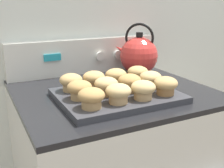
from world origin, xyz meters
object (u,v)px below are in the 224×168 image
object	(u,v)px
muffin_r0_c0	(91,97)
muffin_r0_c3	(166,85)
muffin_r1_c3	(150,79)
muffin_r2_c0	(71,82)
muffin_r1_c0	(80,89)
muffin_r1_c2	(130,82)
muffin_r2_c2	(116,76)
muffin_r2_c1	(94,79)
muffin_pan	(117,96)
muffin_r0_c2	(143,89)
muffin_r1_c1	(106,85)
tea_kettle	(139,55)
muffin_r2_c3	(138,73)
muffin_r0_c1	(118,93)

from	to	relation	value
muffin_r0_c0	muffin_r0_c3	size ratio (longest dim) A/B	1.00
muffin_r1_c3	muffin_r2_c0	bearing A→B (deg)	160.54
muffin_r0_c3	muffin_r1_c0	world-z (taller)	same
muffin_r1_c2	muffin_r2_c2	xyz separation A→B (m)	(-0.01, 0.09, 0.00)
muffin_r2_c1	muffin_pan	bearing A→B (deg)	-63.12
muffin_r1_c2	muffin_r1_c3	xyz separation A→B (m)	(0.09, 0.00, 0.00)
muffin_r0_c2	muffin_r1_c1	xyz separation A→B (m)	(-0.09, 0.09, 0.00)
muffin_r0_c0	tea_kettle	xyz separation A→B (m)	(0.38, 0.35, 0.04)
muffin_r2_c0	muffin_r2_c3	xyz separation A→B (m)	(0.27, -0.00, 0.00)
muffin_pan	muffin_r0_c1	xyz separation A→B (m)	(-0.04, -0.09, 0.04)
muffin_r1_c1	muffin_r1_c3	size ratio (longest dim) A/B	1.00
muffin_r0_c1	muffin_r1_c1	distance (m)	0.09
muffin_r1_c0	muffin_r2_c2	world-z (taller)	same
muffin_r2_c3	tea_kettle	world-z (taller)	tea_kettle
muffin_r1_c0	tea_kettle	size ratio (longest dim) A/B	0.34
muffin_r2_c1	muffin_r2_c2	bearing A→B (deg)	-1.37
muffin_r0_c3	muffin_r2_c1	distance (m)	0.26
muffin_r1_c2	muffin_r1_c0	bearing A→B (deg)	179.58
muffin_r1_c2	muffin_r2_c1	xyz separation A→B (m)	(-0.10, 0.10, 0.00)
muffin_r0_c2	muffin_r0_c3	bearing A→B (deg)	3.12
muffin_r0_c1	muffin_r1_c0	size ratio (longest dim) A/B	1.00
muffin_r1_c3	tea_kettle	xyz separation A→B (m)	(0.11, 0.26, 0.04)
muffin_r1_c3	muffin_r0_c1	bearing A→B (deg)	-153.56
muffin_pan	muffin_r1_c0	size ratio (longest dim) A/B	5.00
muffin_pan	muffin_r2_c3	bearing A→B (deg)	33.16
muffin_r1_c0	muffin_r2_c3	size ratio (longest dim) A/B	1.00
muffin_r0_c3	muffin_r1_c0	size ratio (longest dim) A/B	1.00
muffin_r2_c2	muffin_r0_c3	bearing A→B (deg)	-62.02
muffin_r2_c1	muffin_r2_c2	size ratio (longest dim) A/B	1.00
muffin_pan	muffin_r1_c3	world-z (taller)	muffin_r1_c3
muffin_r1_c1	muffin_r2_c2	world-z (taller)	same
muffin_pan	muffin_r0_c2	distance (m)	0.11
muffin_r2_c2	muffin_r2_c3	xyz separation A→B (m)	(0.10, -0.00, 0.00)
muffin_r0_c2	muffin_pan	bearing A→B (deg)	115.62
muffin_r2_c2	muffin_r0_c1	bearing A→B (deg)	-115.34
muffin_r1_c2	muffin_r2_c3	distance (m)	0.13
muffin_r2_c0	muffin_r2_c1	world-z (taller)	same
muffin_r2_c0	muffin_r1_c0	bearing A→B (deg)	-92.04
muffin_r2_c0	tea_kettle	size ratio (longest dim) A/B	0.34
muffin_r2_c3	muffin_r0_c3	bearing A→B (deg)	-90.26
muffin_r0_c1	muffin_r2_c2	xyz separation A→B (m)	(0.09, 0.18, 0.00)
muffin_r1_c0	muffin_r1_c3	bearing A→B (deg)	-0.03
muffin_r0_c3	muffin_r1_c3	xyz separation A→B (m)	(-0.00, 0.09, 0.00)
muffin_r0_c0	tea_kettle	size ratio (longest dim) A/B	0.34
muffin_r2_c0	tea_kettle	distance (m)	0.42
muffin_r1_c1	muffin_r2_c1	xyz separation A→B (m)	(-0.00, 0.10, 0.00)
muffin_r2_c1	muffin_r1_c2	bearing A→B (deg)	-45.32
muffin_r1_c2	tea_kettle	distance (m)	0.33
muffin_r0_c0	muffin_r1_c2	world-z (taller)	same
muffin_r1_c2	muffin_r2_c0	size ratio (longest dim) A/B	1.00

